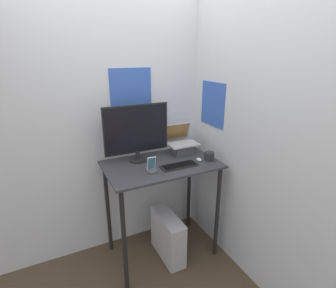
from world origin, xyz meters
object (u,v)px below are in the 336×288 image
object	(u,v)px
mouse	(199,160)
monitor	(137,132)
computer_tower	(168,236)
keyboard	(179,166)
cell_phone	(152,169)
laptop	(182,145)

from	to	relation	value
mouse	monitor	bearing A→B (deg)	152.89
monitor	computer_tower	xyz separation A→B (m)	(0.20, -0.24, -1.04)
monitor	keyboard	xyz separation A→B (m)	(0.29, -0.29, -0.27)
monitor	cell_phone	size ratio (longest dim) A/B	4.33
monitor	mouse	world-z (taller)	monitor
monitor	computer_tower	size ratio (longest dim) A/B	1.27
laptop	monitor	world-z (taller)	monitor
keyboard	computer_tower	bearing A→B (deg)	149.92
monitor	cell_phone	bearing A→B (deg)	-86.59
mouse	computer_tower	world-z (taller)	mouse
laptop	monitor	xyz separation A→B (m)	(-0.48, -0.01, 0.20)
mouse	computer_tower	bearing A→B (deg)	175.68
keyboard	mouse	size ratio (longest dim) A/B	5.21
monitor	laptop	bearing A→B (deg)	0.84
laptop	cell_phone	size ratio (longest dim) A/B	2.11
monitor	mouse	xyz separation A→B (m)	(0.51, -0.26, -0.26)
computer_tower	keyboard	bearing A→B (deg)	-30.08
mouse	cell_phone	xyz separation A→B (m)	(-0.49, -0.03, 0.02)
computer_tower	monitor	bearing A→B (deg)	129.72
cell_phone	computer_tower	distance (m)	0.82
laptop	keyboard	world-z (taller)	laptop
laptop	mouse	size ratio (longest dim) A/B	4.61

